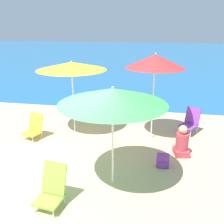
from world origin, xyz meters
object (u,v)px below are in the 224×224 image
(backpack_purple, at_px, (163,161))
(beach_chair_purple, at_px, (190,121))
(beach_umbrella_yellow, at_px, (72,66))
(beach_umbrella_green, at_px, (113,96))
(beach_chair_lime, at_px, (52,188))
(beach_chair_yellow, at_px, (34,127))
(person_seated_near, at_px, (182,143))
(beach_umbrella_red, at_px, (155,61))

(backpack_purple, bearing_deg, beach_chair_purple, 69.06)
(beach_umbrella_yellow, height_order, backpack_purple, beach_umbrella_yellow)
(beach_umbrella_green, xyz_separation_m, beach_chair_lime, (-0.96, -0.84, -1.53))
(beach_umbrella_yellow, bearing_deg, backpack_purple, -30.89)
(beach_chair_yellow, bearing_deg, beach_chair_purple, 31.81)
(beach_chair_yellow, height_order, person_seated_near, person_seated_near)
(beach_umbrella_green, bearing_deg, beach_umbrella_red, 73.49)
(beach_umbrella_yellow, distance_m, beach_chair_lime, 3.74)
(beach_umbrella_yellow, bearing_deg, beach_umbrella_red, -1.54)
(beach_umbrella_yellow, bearing_deg, beach_umbrella_green, -55.99)
(beach_umbrella_yellow, height_order, beach_chair_yellow, beach_umbrella_yellow)
(beach_umbrella_red, height_order, beach_umbrella_green, beach_umbrella_red)
(beach_chair_lime, xyz_separation_m, beach_chair_purple, (2.81, 3.82, 0.03))
(beach_umbrella_red, height_order, beach_chair_purple, beach_umbrella_red)
(beach_chair_lime, bearing_deg, beach_umbrella_green, 48.57)
(beach_umbrella_red, height_order, beach_chair_lime, beach_umbrella_red)
(beach_umbrella_yellow, bearing_deg, beach_chair_purple, 8.85)
(beach_chair_yellow, bearing_deg, person_seated_near, 13.06)
(beach_chair_yellow, height_order, backpack_purple, beach_chair_yellow)
(beach_umbrella_red, relative_size, person_seated_near, 3.05)
(beach_chair_lime, height_order, beach_chair_purple, beach_chair_lime)
(beach_umbrella_yellow, relative_size, beach_chair_lime, 2.82)
(beach_umbrella_green, distance_m, beach_chair_purple, 3.81)
(person_seated_near, xyz_separation_m, backpack_purple, (-0.46, -0.67, -0.18))
(beach_umbrella_yellow, relative_size, backpack_purple, 7.12)
(beach_chair_lime, relative_size, beach_chair_yellow, 1.08)
(beach_chair_lime, bearing_deg, beach_chair_yellow, 130.34)
(beach_umbrella_yellow, xyz_separation_m, beach_chair_purple, (3.49, 0.54, -1.64))
(beach_chair_purple, distance_m, beach_chair_yellow, 4.65)
(beach_umbrella_red, xyz_separation_m, beach_chair_yellow, (-3.34, -0.61, -1.88))
(beach_umbrella_green, height_order, beach_chair_purple, beach_umbrella_green)
(beach_chair_yellow, bearing_deg, beach_chair_lime, -40.52)
(beach_umbrella_yellow, distance_m, person_seated_near, 3.68)
(person_seated_near, bearing_deg, beach_chair_purple, 65.56)
(beach_chair_purple, distance_m, person_seated_near, 1.52)
(beach_umbrella_green, height_order, backpack_purple, beach_umbrella_green)
(beach_chair_lime, xyz_separation_m, beach_chair_yellow, (-1.68, 2.60, -0.01))
(beach_chair_lime, height_order, person_seated_near, person_seated_near)
(beach_umbrella_red, distance_m, beach_umbrella_green, 2.50)
(beach_chair_purple, relative_size, person_seated_near, 0.96)
(backpack_purple, bearing_deg, beach_umbrella_red, 101.93)
(beach_chair_lime, height_order, beach_chair_yellow, beach_chair_lime)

